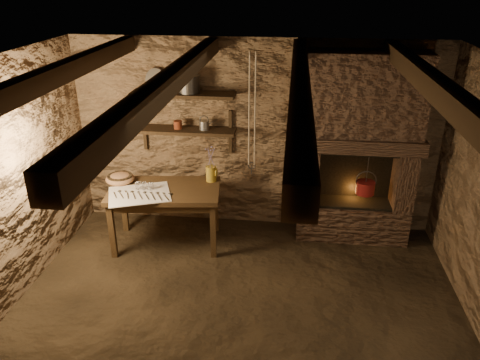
# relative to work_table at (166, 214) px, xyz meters

# --- Properties ---
(floor) EXTENTS (4.50, 4.50, 0.00)m
(floor) POSITION_rel_work_table_xyz_m (1.01, -1.32, -0.40)
(floor) COLOR black
(floor) RESTS_ON ground
(back_wall) EXTENTS (4.50, 0.04, 2.40)m
(back_wall) POSITION_rel_work_table_xyz_m (1.01, 0.68, 0.80)
(back_wall) COLOR #4C3523
(back_wall) RESTS_ON floor
(ceiling) EXTENTS (4.50, 4.00, 0.04)m
(ceiling) POSITION_rel_work_table_xyz_m (1.01, -1.32, 2.00)
(ceiling) COLOR black
(ceiling) RESTS_ON back_wall
(beam_far_left) EXTENTS (0.14, 3.95, 0.16)m
(beam_far_left) POSITION_rel_work_table_xyz_m (-0.49, -1.32, 1.91)
(beam_far_left) COLOR black
(beam_far_left) RESTS_ON ceiling
(beam_mid_left) EXTENTS (0.14, 3.95, 0.16)m
(beam_mid_left) POSITION_rel_work_table_xyz_m (0.51, -1.32, 1.91)
(beam_mid_left) COLOR black
(beam_mid_left) RESTS_ON ceiling
(beam_mid_right) EXTENTS (0.14, 3.95, 0.16)m
(beam_mid_right) POSITION_rel_work_table_xyz_m (1.51, -1.32, 1.91)
(beam_mid_right) COLOR black
(beam_mid_right) RESTS_ON ceiling
(beam_far_right) EXTENTS (0.14, 3.95, 0.16)m
(beam_far_right) POSITION_rel_work_table_xyz_m (2.51, -1.32, 1.91)
(beam_far_right) COLOR black
(beam_far_right) RESTS_ON ceiling
(shelf_lower) EXTENTS (1.25, 0.30, 0.04)m
(shelf_lower) POSITION_rel_work_table_xyz_m (0.16, 0.52, 0.90)
(shelf_lower) COLOR black
(shelf_lower) RESTS_ON back_wall
(shelf_upper) EXTENTS (1.25, 0.30, 0.04)m
(shelf_upper) POSITION_rel_work_table_xyz_m (0.16, 0.52, 1.35)
(shelf_upper) COLOR black
(shelf_upper) RESTS_ON back_wall
(hearth) EXTENTS (1.43, 0.51, 2.30)m
(hearth) POSITION_rel_work_table_xyz_m (2.26, 0.44, 0.83)
(hearth) COLOR #38261C
(hearth) RESTS_ON floor
(work_table) EXTENTS (1.38, 0.89, 0.74)m
(work_table) POSITION_rel_work_table_xyz_m (0.00, 0.00, 0.00)
(work_table) COLOR black
(work_table) RESTS_ON floor
(linen_cloth) EXTENTS (0.83, 0.76, 0.01)m
(linen_cloth) POSITION_rel_work_table_xyz_m (-0.24, -0.19, 0.35)
(linen_cloth) COLOR beige
(linen_cloth) RESTS_ON work_table
(pewter_cutlery_row) EXTENTS (0.62, 0.41, 0.01)m
(pewter_cutlery_row) POSITION_rel_work_table_xyz_m (-0.24, -0.21, 0.36)
(pewter_cutlery_row) COLOR gray
(pewter_cutlery_row) RESTS_ON linen_cloth
(drinking_glasses) EXTENTS (0.22, 0.07, 0.09)m
(drinking_glasses) POSITION_rel_work_table_xyz_m (-0.22, -0.05, 0.39)
(drinking_glasses) COLOR white
(drinking_glasses) RESTS_ON linen_cloth
(stoneware_jug) EXTENTS (0.14, 0.13, 0.44)m
(stoneware_jug) POSITION_rel_work_table_xyz_m (0.52, 0.29, 0.53)
(stoneware_jug) COLOR #A88520
(stoneware_jug) RESTS_ON work_table
(wooden_bowl) EXTENTS (0.44, 0.44, 0.12)m
(wooden_bowl) POSITION_rel_work_table_xyz_m (-0.58, 0.13, 0.38)
(wooden_bowl) COLOR #8B5E3C
(wooden_bowl) RESTS_ON work_table
(iron_stockpot) EXTENTS (0.27, 0.27, 0.19)m
(iron_stockpot) POSITION_rel_work_table_xyz_m (0.24, 0.52, 1.47)
(iron_stockpot) COLOR #302D2B
(iron_stockpot) RESTS_ON shelf_upper
(tin_pan) EXTENTS (0.28, 0.18, 0.26)m
(tin_pan) POSITION_rel_work_table_xyz_m (-0.19, 0.62, 1.50)
(tin_pan) COLOR gray
(tin_pan) RESTS_ON shelf_upper
(small_kettle) EXTENTS (0.17, 0.14, 0.17)m
(small_kettle) POSITION_rel_work_table_xyz_m (0.41, 0.52, 0.98)
(small_kettle) COLOR gray
(small_kettle) RESTS_ON shelf_lower
(rusty_tin) EXTENTS (0.13, 0.13, 0.10)m
(rusty_tin) POSITION_rel_work_table_xyz_m (0.08, 0.52, 0.97)
(rusty_tin) COLOR #622413
(rusty_tin) RESTS_ON shelf_lower
(red_pot) EXTENTS (0.25, 0.23, 0.54)m
(red_pot) POSITION_rel_work_table_xyz_m (2.38, 0.40, 0.31)
(red_pot) COLOR maroon
(red_pot) RESTS_ON hearth
(hanging_ropes) EXTENTS (0.08, 0.08, 1.20)m
(hanging_ropes) POSITION_rel_work_table_xyz_m (1.06, -0.27, 1.40)
(hanging_ropes) COLOR tan
(hanging_ropes) RESTS_ON ceiling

